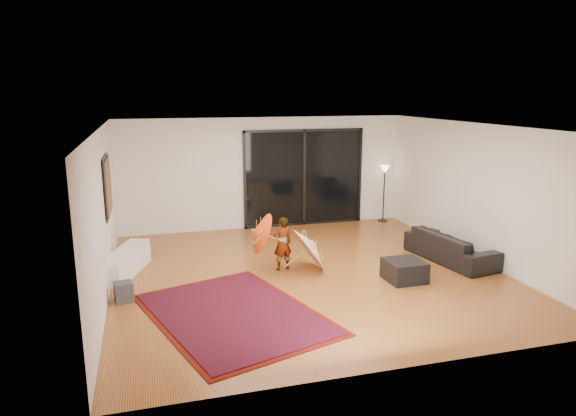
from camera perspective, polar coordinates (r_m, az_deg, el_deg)
name	(u,v)px	position (r m, az deg, el deg)	size (l,w,h in m)	color
floor	(308,273)	(9.61, 2.23, -7.26)	(7.00, 7.00, 0.00)	#AB642F
ceiling	(309,127)	(9.04, 2.38, 9.03)	(7.00, 7.00, 0.00)	white
wall_back	(264,173)	(12.55, -2.63, 3.89)	(7.00, 7.00, 0.00)	silver
wall_front	(402,264)	(6.12, 12.52, -6.06)	(7.00, 7.00, 0.00)	silver
wall_left	(103,215)	(8.83, -19.86, -0.70)	(7.00, 7.00, 0.00)	silver
wall_right	(477,192)	(10.82, 20.24, 1.66)	(7.00, 7.00, 0.00)	silver
sliding_door	(304,178)	(12.80, 1.78, 3.39)	(3.06, 0.07, 2.40)	black
painting	(108,186)	(9.74, -19.40, 2.36)	(0.04, 1.28, 1.08)	black
media_console	(126,262)	(9.96, -17.60, -5.77)	(0.40, 1.60, 0.45)	white
speaker	(124,292)	(8.75, -17.80, -8.86)	(0.27, 0.27, 0.31)	#424244
persian_rug	(233,314)	(7.97, -6.09, -11.62)	(3.04, 3.62, 0.02)	#540E07
sofa	(451,247)	(10.70, 17.61, -4.12)	(1.99, 0.78, 0.58)	black
ottoman	(404,270)	(9.43, 12.80, -6.79)	(0.65, 0.65, 0.37)	black
floor_lamp	(385,177)	(13.39, 10.68, 3.36)	(0.25, 0.25, 1.45)	black
child	(282,244)	(9.63, -0.63, -3.99)	(0.37, 0.24, 1.02)	#999999
parasol_orange	(254,235)	(9.40, -3.79, -3.03)	(0.47, 0.78, 0.84)	#F6410C
parasol_white	(315,244)	(9.67, 3.05, -3.99)	(0.72, 1.00, 1.00)	silver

